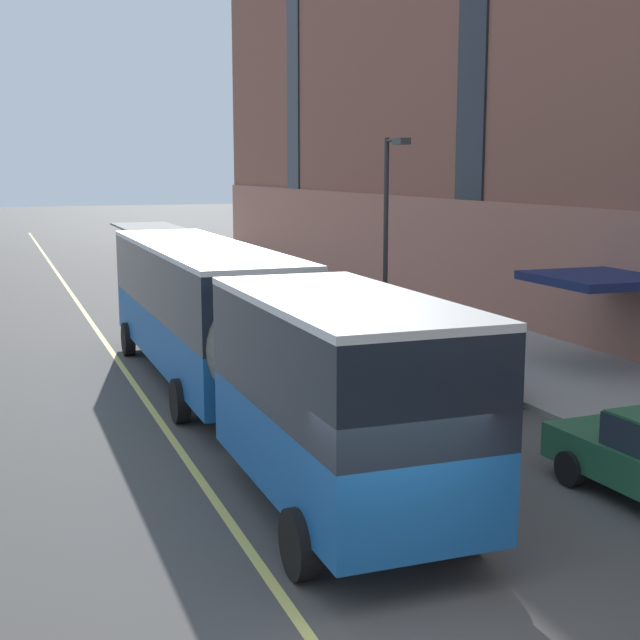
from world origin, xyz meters
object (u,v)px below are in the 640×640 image
(parked_car_red_1, at_px, (333,318))
(parked_car_red_3, at_px, (236,275))
(parked_car_green_4, at_px, (446,363))
(street_lamp, at_px, (389,214))
(city_bus, at_px, (234,325))

(parked_car_red_1, xyz_separation_m, parked_car_red_3, (0.07, 12.39, -0.00))
(parked_car_green_4, distance_m, street_lamp, 8.02)
(parked_car_green_4, bearing_deg, parked_car_red_3, 90.30)
(parked_car_red_1, relative_size, street_lamp, 0.73)
(city_bus, relative_size, parked_car_red_1, 4.09)
(parked_car_red_1, bearing_deg, street_lamp, -7.10)
(parked_car_red_1, distance_m, parked_car_red_3, 12.39)
(parked_car_red_1, height_order, parked_car_green_4, same)
(street_lamp, bearing_deg, parked_car_red_3, 97.99)
(parked_car_red_3, bearing_deg, city_bus, -105.13)
(city_bus, distance_m, parked_car_red_1, 9.31)
(parked_car_red_3, relative_size, street_lamp, 0.74)
(parked_car_red_1, xyz_separation_m, parked_car_green_4, (0.18, -7.33, -0.00))
(parked_car_red_3, bearing_deg, parked_car_green_4, -89.70)
(parked_car_red_1, bearing_deg, city_bus, -125.20)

